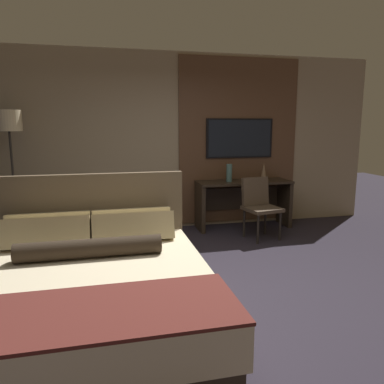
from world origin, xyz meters
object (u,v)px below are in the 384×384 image
(floor_lamp, at_px, (9,132))
(bed, at_px, (91,289))
(vase_short, at_px, (264,171))
(desk_chair, at_px, (259,202))
(desk, at_px, (243,196))
(tv, at_px, (240,138))
(vase_tall, at_px, (229,173))

(floor_lamp, bearing_deg, bed, -66.49)
(bed, relative_size, vase_short, 7.86)
(desk_chair, bearing_deg, desk, 81.19)
(desk_chair, xyz_separation_m, floor_lamp, (-3.45, 0.44, 1.04))
(tv, height_order, vase_short, tv)
(desk_chair, distance_m, vase_short, 0.79)
(desk_chair, bearing_deg, vase_short, 50.06)
(vase_tall, bearing_deg, floor_lamp, -177.87)
(tv, distance_m, vase_tall, 0.65)
(vase_tall, bearing_deg, vase_short, 5.23)
(bed, bearing_deg, tv, 50.24)
(desk, height_order, floor_lamp, floor_lamp)
(bed, relative_size, vase_tall, 7.83)
(vase_tall, bearing_deg, bed, -129.16)
(bed, bearing_deg, desk, 48.05)
(desk, distance_m, floor_lamp, 3.59)
(bed, xyz_separation_m, tv, (2.36, 2.83, 1.13))
(vase_short, bearing_deg, vase_tall, -174.77)
(bed, distance_m, floor_lamp, 2.96)
(bed, height_order, floor_lamp, floor_lamp)
(bed, distance_m, desk_chair, 3.13)
(tv, xyz_separation_m, vase_short, (0.36, -0.20, -0.54))
(desk_chair, height_order, floor_lamp, floor_lamp)
(tv, xyz_separation_m, floor_lamp, (-3.42, -0.38, 0.12))
(desk_chair, relative_size, vase_tall, 3.19)
(floor_lamp, bearing_deg, vase_tall, 2.13)
(tv, distance_m, vase_short, 0.68)
(vase_tall, bearing_deg, desk_chair, -62.90)
(vase_tall, xyz_separation_m, vase_short, (0.62, 0.06, -0.00))
(vase_short, bearing_deg, tv, 150.90)
(floor_lamp, height_order, vase_short, floor_lamp)
(bed, xyz_separation_m, desk_chair, (2.38, 2.02, 0.22))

